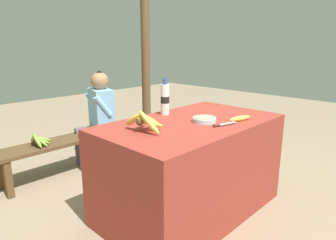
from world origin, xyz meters
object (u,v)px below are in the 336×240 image
Objects in this scene: serving_bowl at (204,119)px; loose_banana_front at (240,118)px; seated_vendor at (98,113)px; banana_bunch_green at (38,139)px; wooden_bench at (80,140)px; support_post_far at (146,56)px; banana_bunch_ripe at (144,121)px; water_bottle at (165,99)px; knife at (221,125)px.

loose_banana_front is (0.22, -0.18, -0.00)m from serving_bowl.
loose_banana_front is at bearing 113.27° from seated_vendor.
serving_bowl is 1.68m from banana_bunch_green.
loose_banana_front is at bearing -39.61° from serving_bowl.
wooden_bench is 1.56m from support_post_far.
support_post_far reaches higher than wooden_bench.
banana_bunch_ripe is 0.52m from water_bottle.
banana_bunch_ripe is 1.85× the size of serving_bowl.
banana_bunch_ripe is 1.47m from wooden_bench.
wooden_bench is (-0.46, 1.68, -0.46)m from loose_banana_front.
banana_bunch_ripe reaches higher than knife.
banana_bunch_ripe is 1.44m from seated_vendor.
banana_bunch_green is (-0.68, 0.02, -0.16)m from seated_vendor.
loose_banana_front is 0.12× the size of wooden_bench.
support_post_far is at bearing 75.25° from knife.
serving_bowl is 0.41m from water_bottle.
support_post_far is at bearing 68.08° from loose_banana_front.
knife is 0.09× the size of support_post_far.
serving_bowl is at bearing 140.39° from loose_banana_front.
knife is 1.74m from wooden_bench.
knife reaches higher than wooden_bench.
seated_vendor is at bearing -1.33° from banana_bunch_green.
serving_bowl is at bearing 100.99° from knife.
banana_bunch_ripe is 1.53× the size of knife.
loose_banana_front is 0.21× the size of seated_vendor.
knife is at bearing -82.11° from wooden_bench.
banana_bunch_ripe is 2.28m from support_post_far.
seated_vendor is 3.72× the size of banana_bunch_green.
knife is 0.77× the size of banana_bunch_green.
seated_vendor is at bearing 90.33° from serving_bowl.
banana_bunch_green is (-0.45, -0.00, 0.12)m from wooden_bench.
serving_bowl is 0.29m from loose_banana_front.
serving_bowl reaches higher than knife.
knife is 2.27m from support_post_far.
water_bottle is 1.49× the size of loose_banana_front.
banana_bunch_ripe is 1.42m from banana_bunch_green.
water_bottle is at bearing -126.63° from support_post_far.
water_bottle reaches higher than knife.
support_post_far is (1.71, 0.32, 0.74)m from banana_bunch_green.
banana_bunch_ripe is at bearing 155.15° from loose_banana_front.
wooden_bench is 6.25× the size of banana_bunch_green.
seated_vendor is (-0.01, 1.48, -0.18)m from serving_bowl.
banana_bunch_green reaches higher than wooden_bench.
seated_vendor reaches higher than serving_bowl.
banana_bunch_green is (-0.65, 1.10, -0.45)m from water_bottle.
wooden_bench is at bearing -165.81° from support_post_far.
banana_bunch_ripe is 1.53× the size of loose_banana_front.
loose_banana_front reaches higher than knife.
seated_vendor is at bearing 97.83° from loose_banana_front.
support_post_far is at bearing 60.59° from serving_bowl.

